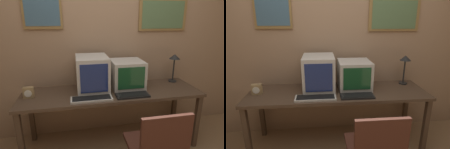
{
  "view_description": "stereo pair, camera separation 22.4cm",
  "coord_description": "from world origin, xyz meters",
  "views": [
    {
      "loc": [
        -0.42,
        -1.16,
        1.62
      ],
      "look_at": [
        0.0,
        0.94,
        0.96
      ],
      "focal_mm": 30.0,
      "sensor_mm": 36.0,
      "label": 1
    },
    {
      "loc": [
        -0.2,
        -1.19,
        1.62
      ],
      "look_at": [
        0.0,
        0.94,
        0.96
      ],
      "focal_mm": 30.0,
      "sensor_mm": 36.0,
      "label": 2
    }
  ],
  "objects": [
    {
      "name": "keyboard_side",
      "position": [
        0.2,
        0.75,
        0.76
      ],
      "size": [
        0.38,
        0.16,
        0.03
      ],
      "color": "black",
      "rests_on": "desk"
    },
    {
      "name": "monitor_left",
      "position": [
        -0.23,
        1.02,
        0.96
      ],
      "size": [
        0.38,
        0.46,
        0.43
      ],
      "color": "beige",
      "rests_on": "desk"
    },
    {
      "name": "desk_clock",
      "position": [
        -0.96,
        0.94,
        0.81
      ],
      "size": [
        0.11,
        0.07,
        0.12
      ],
      "color": "#A38456",
      "rests_on": "desk"
    },
    {
      "name": "desk_lamp",
      "position": [
        0.91,
        1.13,
        1.05
      ],
      "size": [
        0.14,
        0.14,
        0.39
      ],
      "color": "black",
      "rests_on": "desk"
    },
    {
      "name": "desk",
      "position": [
        0.0,
        0.94,
        0.67
      ],
      "size": [
        2.16,
        0.64,
        0.74
      ],
      "color": "#4C3828",
      "rests_on": "ground_plane"
    },
    {
      "name": "wall_back",
      "position": [
        0.0,
        1.35,
        1.31
      ],
      "size": [
        8.0,
        0.08,
        2.6
      ],
      "color": "tan",
      "rests_on": "ground_plane"
    },
    {
      "name": "keyboard_main",
      "position": [
        -0.27,
        0.74,
        0.76
      ],
      "size": [
        0.46,
        0.16,
        0.03
      ],
      "color": "beige",
      "rests_on": "desk"
    },
    {
      "name": "monitor_right",
      "position": [
        0.22,
        1.05,
        0.92
      ],
      "size": [
        0.4,
        0.41,
        0.35
      ],
      "color": "beige",
      "rests_on": "desk"
    },
    {
      "name": "mouse_near_keyboard",
      "position": [
        0.04,
        0.75,
        0.76
      ],
      "size": [
        0.06,
        0.11,
        0.04
      ],
      "color": "black",
      "rests_on": "desk"
    }
  ]
}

